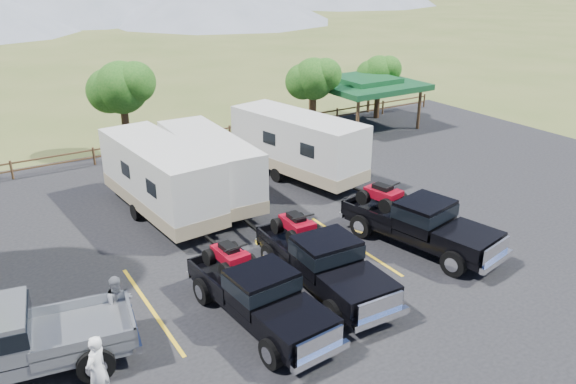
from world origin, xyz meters
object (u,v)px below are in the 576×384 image
rig_right (418,221)px  person_a (97,370)px  pavilion (365,84)px  person_b (119,303)px  trailer_right (297,146)px  trailer_left (160,179)px  pickup_silver (3,343)px  rig_left (257,292)px  trailer_center (209,168)px  rig_center (322,259)px

rig_right → person_a: rig_right is taller
pavilion → person_b: size_ratio=3.58×
trailer_right → person_a: 16.21m
trailer_left → person_b: bearing=-123.7°
pickup_silver → person_a: pickup_silver is taller
person_b → trailer_left: bearing=47.4°
rig_left → trailer_left: 8.72m
pavilion → trailer_right: 10.70m
pavilion → person_a: pavilion is taller
rig_left → person_b: (-3.63, 1.73, -0.08)m
trailer_center → trailer_right: 4.92m
person_b → rig_left: bearing=-38.9°
rig_left → rig_center: size_ratio=0.96×
trailer_left → person_b: (-3.88, -6.97, -0.79)m
rig_center → person_a: 7.79m
trailer_left → person_b: size_ratio=5.27×
rig_center → trailer_center: (-0.12, 8.47, 0.59)m
person_a → person_b: (1.30, 2.65, -0.07)m
rig_right → trailer_center: size_ratio=0.76×
pavilion → person_a: size_ratio=3.32×
rig_left → pickup_silver: 6.82m
trailer_left → trailer_center: size_ratio=1.05×
pickup_silver → person_a: bearing=49.3°
rig_center → trailer_right: size_ratio=0.68×
trailer_right → pickup_silver: bearing=-161.6°
trailer_left → rig_center: bearing=-77.7°
rig_left → person_b: rig_left is taller
rig_right → trailer_right: 8.49m
trailer_left → person_a: bearing=-122.9°
pavilion → trailer_left: 17.50m
rig_left → pickup_silver: size_ratio=0.87×
rig_right → trailer_center: bearing=109.2°
rig_center → rig_right: 4.73m
pavilion → rig_center: 20.18m
rig_left → trailer_left: size_ratio=0.66×
trailer_left → person_a: 10.94m
pavilion → pickup_silver: bearing=-148.8°
pavilion → trailer_right: bearing=-146.9°
pavilion → pickup_silver: size_ratio=0.89×
trailer_center → person_b: bearing=-128.6°
pavilion → rig_left: pavilion is taller
trailer_right → trailer_center: bearing=173.4°
rig_left → rig_center: bearing=7.2°
rig_center → rig_right: bearing=7.5°
trailer_center → person_b: size_ratio=5.03×
pavilion → trailer_left: bearing=-157.9°
rig_left → trailer_left: (0.25, 8.69, 0.71)m
rig_center → trailer_right: trailer_right is taller
rig_left → person_b: size_ratio=3.47×
pavilion → rig_right: pavilion is taller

